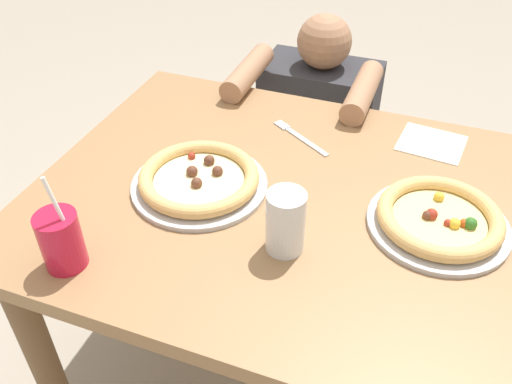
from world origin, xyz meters
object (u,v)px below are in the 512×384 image
object	(u,v)px
water_cup_clear	(286,221)
diner_seated	(315,149)
pizza_near	(199,180)
fork	(298,136)
pizza_far	(439,219)
drink_cup_colored	(61,240)

from	to	relation	value
water_cup_clear	diner_seated	world-z (taller)	diner_seated
pizza_near	fork	bearing A→B (deg)	61.68
fork	diner_seated	bearing A→B (deg)	97.25
pizza_near	water_cup_clear	world-z (taller)	water_cup_clear
pizza_far	fork	world-z (taller)	pizza_far
pizza_near	diner_seated	distance (m)	0.83
pizza_far	diner_seated	size ratio (longest dim) A/B	0.33
pizza_far	drink_cup_colored	xyz separation A→B (m)	(-0.68, -0.37, 0.04)
pizza_near	diner_seated	world-z (taller)	diner_seated
pizza_near	drink_cup_colored	bearing A→B (deg)	-114.34
pizza_near	pizza_far	distance (m)	0.54
fork	drink_cup_colored	bearing A→B (deg)	-116.27
fork	diner_seated	size ratio (longest dim) A/B	0.20
drink_cup_colored	pizza_far	bearing A→B (deg)	28.43
pizza_far	pizza_near	bearing A→B (deg)	-174.37
pizza_far	fork	bearing A→B (deg)	148.72
water_cup_clear	diner_seated	bearing A→B (deg)	100.03
drink_cup_colored	fork	distance (m)	0.67
drink_cup_colored	fork	bearing A→B (deg)	63.73
drink_cup_colored	fork	size ratio (longest dim) A/B	1.19
pizza_far	drink_cup_colored	world-z (taller)	drink_cup_colored
drink_cup_colored	diner_seated	world-z (taller)	drink_cup_colored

